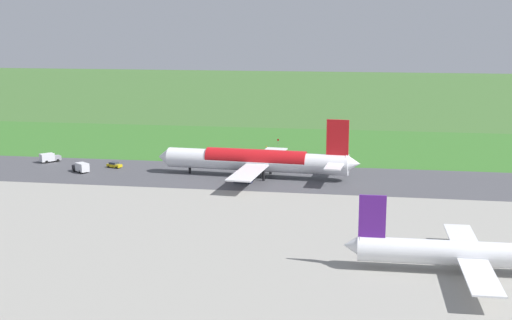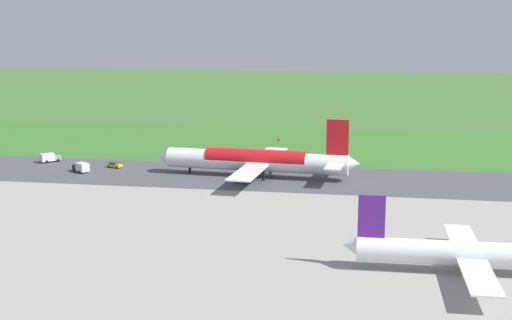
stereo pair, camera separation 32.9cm
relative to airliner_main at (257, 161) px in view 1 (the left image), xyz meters
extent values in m
plane|color=#3D662D|center=(11.10, -0.03, -4.35)|extent=(800.00, 800.00, 0.00)
cube|color=#47474C|center=(11.10, -0.03, -4.32)|extent=(600.00, 31.82, 0.06)
cube|color=gray|center=(11.10, 69.01, -4.33)|extent=(440.00, 110.00, 0.05)
cube|color=#346B27|center=(11.10, -45.09, -4.33)|extent=(600.00, 80.00, 0.04)
cylinder|color=white|center=(0.38, -0.03, -0.15)|extent=(48.26, 8.80, 5.20)
cone|color=white|center=(25.81, -1.95, -0.15)|extent=(3.36, 5.15, 4.94)
cone|color=white|center=(-24.75, 1.87, 0.45)|extent=(3.82, 4.67, 4.42)
cube|color=red|center=(-20.68, 1.56, 6.95)|extent=(5.62, 0.92, 9.00)
cube|color=white|center=(-20.27, 7.05, 0.65)|extent=(4.67, 9.28, 0.36)
cube|color=white|center=(-21.10, -3.92, 0.65)|extent=(4.67, 9.28, 0.36)
cube|color=white|center=(0.21, 11.02, -0.55)|extent=(7.64, 22.39, 0.35)
cube|color=white|center=(-1.45, -10.92, -0.55)|extent=(7.64, 22.39, 0.35)
cylinder|color=#23284C|center=(2.44, 7.34, -3.03)|extent=(4.70, 3.13, 2.80)
cylinder|color=#23284C|center=(1.31, -7.62, -3.03)|extent=(4.70, 3.13, 2.80)
cylinder|color=black|center=(18.57, -1.40, -2.64)|extent=(0.70, 0.70, 3.42)
cylinder|color=black|center=(-2.31, 4.19, -2.64)|extent=(0.70, 0.70, 3.42)
cylinder|color=black|center=(-2.92, -3.79, -2.64)|extent=(0.70, 0.70, 3.42)
cylinder|color=red|center=(0.38, -0.03, 0.37)|extent=(26.72, 7.20, 5.23)
cylinder|color=white|center=(-46.03, 64.07, -1.07)|extent=(37.58, 4.64, 4.07)
cone|color=white|center=(-26.33, 64.37, -0.60)|extent=(2.79, 3.50, 3.46)
cube|color=#591E8C|center=(-29.52, 64.32, 4.48)|extent=(4.38, 0.46, 7.04)
cube|color=white|center=(-45.12, 55.48, -1.38)|extent=(4.95, 17.27, 0.27)
cube|color=white|center=(-45.38, 72.68, -1.38)|extent=(4.95, 17.27, 0.27)
cylinder|color=black|center=(-46.03, 64.07, -3.73)|extent=(0.63, 0.63, 1.25)
cube|color=black|center=(49.35, 0.99, -3.25)|extent=(3.09, 3.09, 1.30)
cube|color=silver|center=(47.17, 2.75, -2.80)|extent=(4.40, 4.18, 2.20)
cylinder|color=black|center=(49.98, 1.77, -3.90)|extent=(0.89, 0.80, 0.90)
cylinder|color=black|center=(48.72, 0.21, -3.90)|extent=(0.89, 0.80, 0.90)
cylinder|color=black|center=(47.33, 3.91, -3.90)|extent=(0.89, 0.80, 0.90)
cylinder|color=black|center=(46.08, 2.35, -3.90)|extent=(0.89, 0.80, 0.90)
cube|color=gold|center=(41.03, -4.75, -3.66)|extent=(4.56, 3.07, 0.75)
cube|color=#2D333D|center=(41.22, -4.82, -3.01)|extent=(2.63, 2.32, 0.55)
cylinder|color=black|center=(39.43, -5.10, -4.03)|extent=(0.68, 0.42, 0.64)
cylinder|color=black|center=(39.98, -3.49, -4.03)|extent=(0.68, 0.42, 0.64)
cylinder|color=black|center=(42.07, -6.01, -4.03)|extent=(0.68, 0.42, 0.64)
cylinder|color=black|center=(42.63, -4.41, -4.03)|extent=(0.68, 0.42, 0.64)
cube|color=gray|center=(60.94, -10.56, -3.25)|extent=(3.11, 3.11, 1.30)
cube|color=silver|center=(62.80, -8.47, -2.80)|extent=(4.25, 4.37, 2.20)
cylinder|color=black|center=(61.68, -11.23, -3.90)|extent=(0.82, 0.87, 0.90)
cylinder|color=black|center=(60.19, -9.90, -3.90)|extent=(0.82, 0.87, 0.90)
cylinder|color=black|center=(63.95, -8.69, -3.90)|extent=(0.82, 0.87, 0.90)
cylinder|color=black|center=(62.45, -7.36, -3.90)|extent=(0.82, 0.87, 0.90)
cylinder|color=slate|center=(0.81, -45.96, -3.43)|extent=(0.10, 0.10, 1.85)
cube|color=red|center=(0.81, -45.98, -2.21)|extent=(0.60, 0.04, 0.60)
cone|color=orange|center=(4.33, -43.99, -4.08)|extent=(0.40, 0.40, 0.55)
camera|label=1|loc=(-28.79, 173.63, 35.20)|focal=48.48mm
camera|label=2|loc=(-29.11, 173.57, 35.20)|focal=48.48mm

